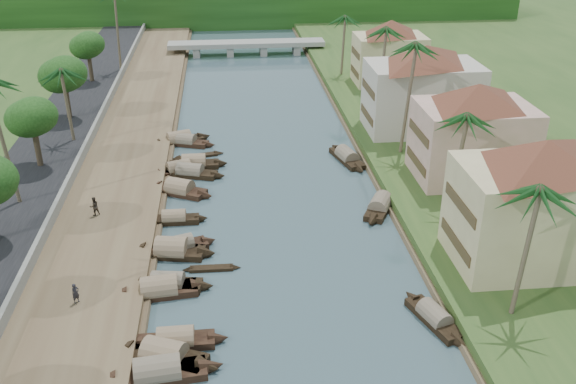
{
  "coord_description": "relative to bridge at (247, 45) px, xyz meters",
  "views": [
    {
      "loc": [
        -4.37,
        -43.45,
        28.37
      ],
      "look_at": [
        1.18,
        10.5,
        2.0
      ],
      "focal_mm": 40.0,
      "sensor_mm": 36.0,
      "label": 1
    }
  ],
  "objects": [
    {
      "name": "retaining_wall",
      "position": [
        -20.2,
        -52.0,
        -0.37
      ],
      "size": [
        0.4,
        180.0,
        1.1
      ],
      "primitive_type": "cube",
      "color": "slate",
      "rests_on": "left_bank"
    },
    {
      "name": "sampan_11",
      "position": [
        -8.04,
        -50.1,
        -1.31
      ],
      "size": [
        7.61,
        1.99,
        2.19
      ],
      "rotation": [
        0.0,
        0.0,
        -0.01
      ],
      "color": "black",
      "rests_on": "ground"
    },
    {
      "name": "sampan_4",
      "position": [
        -9.95,
        -74.2,
        -1.3
      ],
      "size": [
        8.19,
        2.66,
        2.28
      ],
      "rotation": [
        0.0,
        0.0,
        0.11
      ],
      "color": "black",
      "rests_on": "ground"
    },
    {
      "name": "person_far",
      "position": [
        -16.64,
        -62.01,
        -0.03
      ],
      "size": [
        1.1,
        1.04,
        1.79
      ],
      "primitive_type": "imported",
      "rotation": [
        0.0,
        0.0,
        3.71
      ],
      "color": "#362E26",
      "rests_on": "left_bank"
    },
    {
      "name": "palm_7",
      "position": [
        14.0,
        -18.77,
        8.07
      ],
      "size": [
        3.2,
        3.2,
        10.34
      ],
      "color": "brown",
      "rests_on": "ground"
    },
    {
      "name": "bridge",
      "position": [
        0.0,
        0.0,
        0.0
      ],
      "size": [
        28.0,
        4.0,
        2.4
      ],
      "color": "gray",
      "rests_on": "ground"
    },
    {
      "name": "tree_4",
      "position": [
        -24.0,
        -35.84,
        5.13
      ],
      "size": [
        5.22,
        5.22,
        7.68
      ],
      "color": "#4C3E2B",
      "rests_on": "ground"
    },
    {
      "name": "sampan_8",
      "position": [
        -9.26,
        -56.66,
        -1.3
      ],
      "size": [
        7.51,
        5.04,
        2.32
      ],
      "rotation": [
        0.0,
        0.0,
        -0.48
      ],
      "color": "black",
      "rests_on": "ground"
    },
    {
      "name": "tree_6",
      "position": [
        24.0,
        -40.19,
        4.69
      ],
      "size": [
        4.01,
        4.01,
        6.99
      ],
      "color": "#4C3E2B",
      "rests_on": "ground"
    },
    {
      "name": "road",
      "position": [
        -24.5,
        -52.0,
        -1.02
      ],
      "size": [
        8.0,
        180.0,
        1.4
      ],
      "primitive_type": "cube",
      "color": "black",
      "rests_on": "ground"
    },
    {
      "name": "sampan_7",
      "position": [
        -9.48,
        -62.75,
        -1.32
      ],
      "size": [
        6.35,
        1.52,
        1.76
      ],
      "rotation": [
        0.0,
        0.0,
        -0.01
      ],
      "color": "black",
      "rests_on": "ground"
    },
    {
      "name": "sampan_2",
      "position": [
        -8.38,
        -80.29,
        -1.31
      ],
      "size": [
        7.33,
        1.73,
        1.97
      ],
      "rotation": [
        0.0,
        0.0,
        0.01
      ],
      "color": "black",
      "rests_on": "ground"
    },
    {
      "name": "building_near",
      "position": [
        18.99,
        -74.0,
        4.66
      ],
      "size": [
        14.85,
        14.85,
        10.2
      ],
      "color": "beige",
      "rests_on": "right_bank"
    },
    {
      "name": "canoe_1",
      "position": [
        -6.04,
        -71.12,
        -1.62
      ],
      "size": [
        4.82,
        0.83,
        0.78
      ],
      "rotation": [
        0.0,
        0.0,
        -0.01
      ],
      "color": "black",
      "rests_on": "ground"
    },
    {
      "name": "canoe_2",
      "position": [
        -7.76,
        -47.3,
        -1.62
      ],
      "size": [
        6.35,
        2.39,
        0.92
      ],
      "rotation": [
        0.0,
        0.0,
        0.24
      ],
      "color": "black",
      "rests_on": "ground"
    },
    {
      "name": "building_mid",
      "position": [
        19.99,
        -58.0,
        4.41
      ],
      "size": [
        14.11,
        14.11,
        9.7
      ],
      "color": "beige",
      "rests_on": "right_bank"
    },
    {
      "name": "tree_3",
      "position": [
        -24.0,
        -51.11,
        4.91
      ],
      "size": [
        4.7,
        4.7,
        7.26
      ],
      "color": "#4C3E2B",
      "rests_on": "ground"
    },
    {
      "name": "ground",
      "position": [
        -0.0,
        -72.0,
        -1.72
      ],
      "size": [
        220.0,
        220.0,
        0.0
      ],
      "primitive_type": "plane",
      "color": "#3C535B",
      "rests_on": "ground"
    },
    {
      "name": "sampan_14",
      "position": [
        9.78,
        -79.64,
        -1.32
      ],
      "size": [
        3.62,
        7.46,
        1.85
      ],
      "rotation": [
        0.0,
        0.0,
        1.89
      ],
      "color": "black",
      "rests_on": "ground"
    },
    {
      "name": "palm_6",
      "position": [
        -22.0,
        -43.97,
        7.7
      ],
      "size": [
        3.2,
        3.2,
        9.76
      ],
      "color": "brown",
      "rests_on": "ground"
    },
    {
      "name": "tree_5",
      "position": [
        -24.0,
        -19.29,
        4.89
      ],
      "size": [
        4.47,
        4.47,
        7.15
      ],
      "color": "#4C3E2B",
      "rests_on": "ground"
    },
    {
      "name": "person_near",
      "position": [
        -15.71,
        -75.71,
        -0.14
      ],
      "size": [
        0.67,
        0.66,
        1.56
      ],
      "primitive_type": "imported",
      "rotation": [
        0.0,
        0.0,
        0.76
      ],
      "color": "#25242B",
      "rests_on": "left_bank"
    },
    {
      "name": "sampan_16",
      "position": [
        9.02,
        -50.05,
        -1.31
      ],
      "size": [
        3.66,
        8.66,
        2.1
      ],
      "rotation": [
        0.0,
        0.0,
        1.82
      ],
      "color": "black",
      "rests_on": "ground"
    },
    {
      "name": "sampan_15",
      "position": [
        9.96,
        -62.19,
        -1.31
      ],
      "size": [
        5.09,
        7.87,
        2.15
      ],
      "rotation": [
        0.0,
        0.0,
        1.1
      ],
      "color": "black",
      "rests_on": "ground"
    },
    {
      "name": "palm_3",
      "position": [
        16.0,
        -35.86,
        9.68
      ],
      "size": [
        3.2,
        3.2,
        12.01
      ],
      "color": "brown",
      "rests_on": "ground"
    },
    {
      "name": "sampan_12",
      "position": [
        -9.44,
        -43.33,
        -1.31
      ],
      "size": [
        8.15,
        4.11,
        1.97
      ],
      "rotation": [
        0.0,
        0.0,
        -0.34
      ],
      "color": "black",
      "rests_on": "ground"
    },
    {
      "name": "palm_2",
      "position": [
        15.0,
        -50.96,
        11.14
      ],
      "size": [
        3.2,
        3.2,
        13.52
      ],
      "color": "brown",
      "rests_on": "ground"
    },
    {
      "name": "sampan_1",
      "position": [
        -9.05,
        -81.88,
        -1.3
      ],
      "size": [
        8.05,
        4.81,
        2.35
      ],
      "rotation": [
        0.0,
        0.0,
        -0.4
      ],
      "color": "black",
      "rests_on": "ground"
    },
    {
      "name": "building_far",
      "position": [
        18.99,
        -44.0,
        4.66
      ],
      "size": [
        15.59,
        15.59,
        10.2
      ],
      "color": "beige",
      "rests_on": "right_bank"
    },
    {
      "name": "sampan_5",
      "position": [
        -9.36,
        -68.48,
        -1.3
      ],
      "size": [
        7.89,
        3.26,
        2.43
      ],
      "rotation": [
        0.0,
        0.0,
        -0.18
      ],
      "color": "black",
      "rests_on": "ground"
    },
    {
      "name": "palm_0",
      "position": [
        15.0,
        -80.65,
        8.84
      ],
      "size": [
        3.2,
        3.2,
        11.14
      ],
      "color": "brown",
      "rests_on": "ground"
    },
    {
      "name": "sampan_10",
      "position": [
        -9.62,
        -51.53,
        -1.31
      ],
      "size": [
        7.26,
        3.92,
        2.01
      ],
      "rotation": [
        0.0,
        0.0,
        0.36
      ],
      "color": "black",
      "rests_on": "ground"
    },
    {
      "name": "sampan_13",
      "position": [
        -10.0,
        -42.72,
        -1.31
      ],
      "size": [
        8.11,
        4.21,
        2.2
      ],
      "rotation": [
        0.0,
        0.0,
        0.33
      ],
      "color": "black",
      "rests_on": "ground"
    },
    {
      "name": "sampan_3",
      "position": [
        -9.36,
        -73.41,
        -1.31
      ],
      "size": [
        7.44,
        2.61,
        2.0
      ],
      "rotation": [
        0.0,
        0.0,
        -0.16
      ],
      "color": "black",
      "rests_on": "ground"
    },
    {
      "name": "building_distant",
      "position": [
        19.99,
        -24.0,
        4.16
      ],
      "size": [
        12.62,
        12.62,
        9.2
      ],
      "color": "beige",
      "rests_on": "right_bank"
    },
    {
      "name": "right_bank",
      "position": [
        19.0,
        -52.0,
        -1.12
      ],
      "size": [
        16.0,
        180.0,
        1.2
      ],
      "primitive_type": "cube",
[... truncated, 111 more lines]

